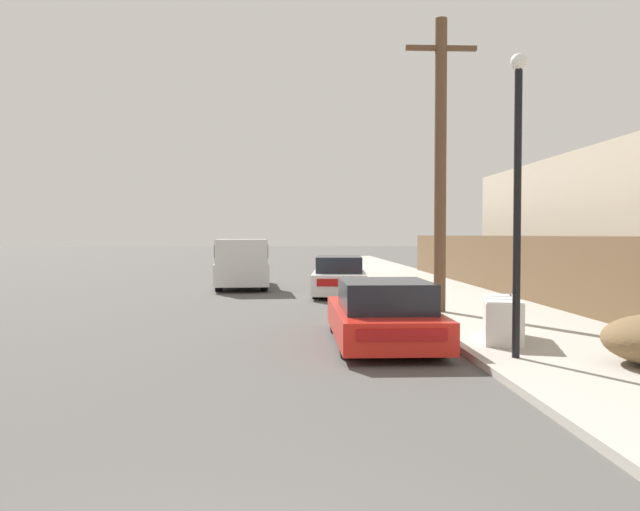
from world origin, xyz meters
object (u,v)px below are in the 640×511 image
(pickup_truck, at_px, (242,264))
(utility_pole, at_px, (440,162))
(discarded_fridge, at_px, (502,319))
(street_lamp, at_px, (518,183))
(parked_sports_car_red, at_px, (383,315))
(car_parked_mid, at_px, (339,277))

(pickup_truck, relative_size, utility_pole, 0.75)
(discarded_fridge, bearing_deg, street_lamp, -86.30)
(parked_sports_car_red, bearing_deg, car_parked_mid, 90.62)
(car_parked_mid, height_order, street_lamp, street_lamp)
(discarded_fridge, relative_size, car_parked_mid, 0.38)
(car_parked_mid, bearing_deg, utility_pole, -65.09)
(car_parked_mid, distance_m, street_lamp, 12.09)
(street_lamp, bearing_deg, parked_sports_car_red, 133.01)
(discarded_fridge, bearing_deg, car_parked_mid, 118.26)
(parked_sports_car_red, height_order, utility_pole, utility_pole)
(utility_pole, bearing_deg, discarded_fridge, -88.02)
(utility_pole, relative_size, street_lamp, 1.54)
(car_parked_mid, distance_m, pickup_truck, 4.42)
(parked_sports_car_red, xyz_separation_m, street_lamp, (1.84, -1.97, 2.33))
(car_parked_mid, relative_size, pickup_truck, 0.87)
(car_parked_mid, xyz_separation_m, street_lamp, (1.95, -11.72, 2.27))
(discarded_fridge, relative_size, utility_pole, 0.25)
(discarded_fridge, relative_size, parked_sports_car_red, 0.41)
(discarded_fridge, relative_size, pickup_truck, 0.33)
(discarded_fridge, distance_m, utility_pole, 5.52)
(parked_sports_car_red, relative_size, pickup_truck, 0.80)
(discarded_fridge, bearing_deg, utility_pole, 107.37)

